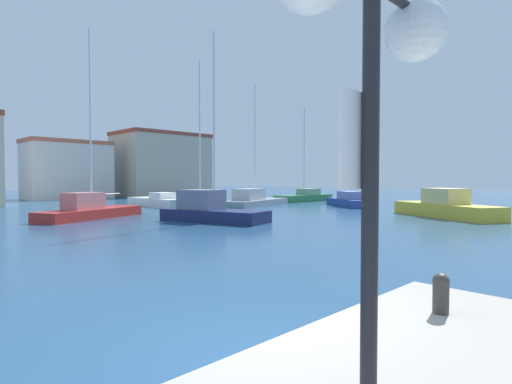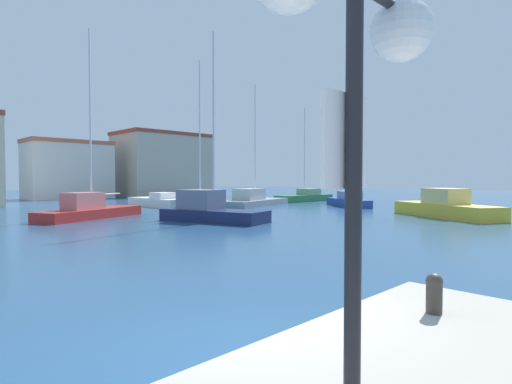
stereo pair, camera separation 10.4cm
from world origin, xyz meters
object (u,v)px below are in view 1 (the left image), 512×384
at_px(mooring_bollard, 441,291).
at_px(sailboat_red_outer_mooring, 89,209).
at_px(sailboat_grey_behind_lamppost, 253,200).
at_px(motorboat_blue_distant_east, 348,201).
at_px(lamppost, 371,29).
at_px(motorboat_white_inner_mooring, 160,201).
at_px(motorboat_yellow_distant_north, 445,207).
at_px(sailboat_teal_mid_harbor, 200,203).
at_px(sailboat_green_far_right, 305,196).
at_px(sailboat_navy_far_left, 210,209).

relative_size(mooring_bollard, sailboat_red_outer_mooring, 0.04).
bearing_deg(mooring_bollard, sailboat_grey_behind_lamppost, 49.87).
distance_m(sailboat_grey_behind_lamppost, motorboat_blue_distant_east, 8.94).
bearing_deg(lamppost, sailboat_grey_behind_lamppost, 46.86).
height_order(mooring_bollard, sailboat_red_outer_mooring, sailboat_red_outer_mooring).
relative_size(mooring_bollard, motorboat_blue_distant_east, 0.08).
relative_size(sailboat_grey_behind_lamppost, motorboat_blue_distant_east, 1.79).
distance_m(mooring_bollard, motorboat_white_inner_mooring, 34.61).
xyz_separation_m(lamppost, sailboat_red_outer_mooring, (8.61, 25.04, -2.81)).
relative_size(motorboat_yellow_distant_north, motorboat_white_inner_mooring, 1.05).
relative_size(motorboat_yellow_distant_north, sailboat_teal_mid_harbor, 0.67).
relative_size(sailboat_teal_mid_harbor, sailboat_red_outer_mooring, 0.99).
bearing_deg(lamppost, sailboat_red_outer_mooring, 71.02).
bearing_deg(motorboat_blue_distant_east, sailboat_green_far_right, 63.94).
distance_m(lamppost, sailboat_grey_behind_lamppost, 36.58).
bearing_deg(sailboat_teal_mid_harbor, sailboat_grey_behind_lamppost, 10.14).
xyz_separation_m(sailboat_teal_mid_harbor, motorboat_white_inner_mooring, (0.38, 6.72, -0.13)).
bearing_deg(sailboat_teal_mid_harbor, sailboat_red_outer_mooring, -178.26).
bearing_deg(sailboat_grey_behind_lamppost, sailboat_red_outer_mooring, -174.49).
distance_m(lamppost, sailboat_red_outer_mooring, 26.62).
relative_size(sailboat_teal_mid_harbor, sailboat_green_far_right, 1.13).
distance_m(motorboat_yellow_distant_north, sailboat_red_outer_mooring, 23.55).
bearing_deg(sailboat_teal_mid_harbor, motorboat_blue_distant_east, -23.21).
distance_m(sailboat_red_outer_mooring, motorboat_white_inner_mooring, 11.76).
height_order(sailboat_grey_behind_lamppost, motorboat_white_inner_mooring, sailboat_grey_behind_lamppost).
height_order(motorboat_yellow_distant_north, motorboat_blue_distant_east, motorboat_yellow_distant_north).
bearing_deg(mooring_bollard, motorboat_white_inner_mooring, 64.51).
distance_m(mooring_bollard, sailboat_grey_behind_lamppost, 33.77).
xyz_separation_m(motorboat_yellow_distant_north, sailboat_red_outer_mooring, (-17.48, 15.79, -0.06)).
xyz_separation_m(sailboat_navy_far_left, sailboat_teal_mid_harbor, (4.55, 7.09, -0.13)).
bearing_deg(lamppost, motorboat_white_inner_mooring, 60.58).
xyz_separation_m(motorboat_yellow_distant_north, motorboat_white_inner_mooring, (-8.03, 22.78, -0.21)).
distance_m(lamppost, motorboat_white_inner_mooring, 36.89).
height_order(sailboat_navy_far_left, sailboat_red_outer_mooring, sailboat_red_outer_mooring).
bearing_deg(lamppost, motorboat_blue_distant_east, 32.78).
bearing_deg(motorboat_yellow_distant_north, motorboat_white_inner_mooring, 109.41).
bearing_deg(motorboat_blue_distant_east, sailboat_navy_far_left, -175.05).
height_order(sailboat_red_outer_mooring, sailboat_green_far_right, sailboat_red_outer_mooring).
xyz_separation_m(lamppost, motorboat_white_inner_mooring, (18.06, 32.03, -2.97)).
relative_size(sailboat_red_outer_mooring, motorboat_blue_distant_east, 1.90).
height_order(sailboat_navy_far_left, sailboat_green_far_right, sailboat_navy_far_left).
xyz_separation_m(sailboat_navy_far_left, sailboat_red_outer_mooring, (-4.52, 6.81, -0.11)).
bearing_deg(motorboat_blue_distant_east, lamppost, -147.22).
relative_size(sailboat_grey_behind_lamppost, sailboat_red_outer_mooring, 0.95).
relative_size(mooring_bollard, sailboat_teal_mid_harbor, 0.04).
height_order(sailboat_teal_mid_harbor, sailboat_green_far_right, sailboat_teal_mid_harbor).
bearing_deg(motorboat_yellow_distant_north, sailboat_navy_far_left, 145.29).
relative_size(motorboat_yellow_distant_north, sailboat_green_far_right, 0.76).
xyz_separation_m(sailboat_green_far_right, motorboat_white_inner_mooring, (-16.74, 3.82, -0.07)).
bearing_deg(mooring_bollard, motorboat_yellow_distant_north, 20.26).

